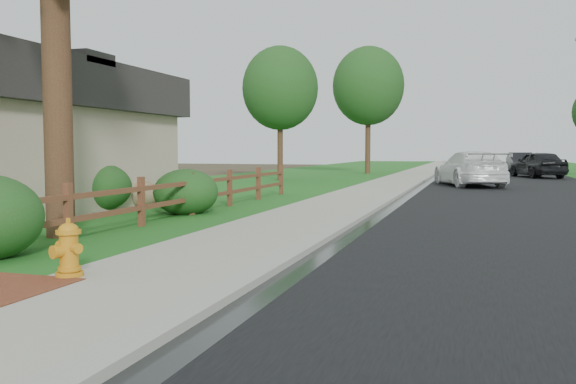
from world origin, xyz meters
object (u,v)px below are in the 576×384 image
(fire_hydrant, at_px, (68,250))
(white_suv, at_px, (470,169))
(dark_car_mid, at_px, (538,164))
(ranch_fence, at_px, (169,196))

(fire_hydrant, distance_m, white_suv, 22.99)
(dark_car_mid, bearing_deg, white_suv, 50.13)
(ranch_fence, distance_m, dark_car_mid, 28.13)
(ranch_fence, relative_size, dark_car_mid, 3.67)
(fire_hydrant, xyz_separation_m, white_suv, (4.54, 22.53, 0.37))
(fire_hydrant, bearing_deg, white_suv, 78.61)
(ranch_fence, relative_size, white_suv, 3.14)
(ranch_fence, relative_size, fire_hydrant, 23.21)
(ranch_fence, distance_m, white_suv, 17.63)
(ranch_fence, bearing_deg, dark_car_mid, 68.79)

